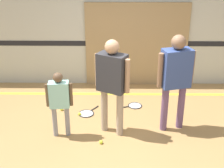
{
  "coord_description": "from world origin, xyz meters",
  "views": [
    {
      "loc": [
        -0.1,
        -4.85,
        3.14
      ],
      "look_at": [
        -0.17,
        0.04,
        0.96
      ],
      "focal_mm": 50.0,
      "sensor_mm": 36.0,
      "label": 1
    }
  ],
  "objects_px": {
    "tennis_ball_stray_left": "(62,109)",
    "person_student_left": "(59,98)",
    "person_instructor": "(112,78)",
    "person_student_right": "(176,73)",
    "racket_second_spare": "(134,106)",
    "tennis_ball_by_spare_racket": "(80,114)",
    "racket_spare_on_floor": "(87,113)",
    "tennis_ball_near_instructor": "(101,142)"
  },
  "relations": [
    {
      "from": "tennis_ball_near_instructor",
      "to": "tennis_ball_by_spare_racket",
      "type": "distance_m",
      "value": 1.08
    },
    {
      "from": "racket_second_spare",
      "to": "tennis_ball_near_instructor",
      "type": "bearing_deg",
      "value": 48.12
    },
    {
      "from": "person_student_right",
      "to": "tennis_ball_stray_left",
      "type": "height_order",
      "value": "person_student_right"
    },
    {
      "from": "person_instructor",
      "to": "tennis_ball_by_spare_racket",
      "type": "bearing_deg",
      "value": 166.69
    },
    {
      "from": "person_student_left",
      "to": "racket_spare_on_floor",
      "type": "height_order",
      "value": "person_student_left"
    },
    {
      "from": "person_student_left",
      "to": "racket_spare_on_floor",
      "type": "xyz_separation_m",
      "value": [
        0.38,
        0.79,
        -0.74
      ]
    },
    {
      "from": "person_student_right",
      "to": "racket_second_spare",
      "type": "height_order",
      "value": "person_student_right"
    },
    {
      "from": "person_instructor",
      "to": "tennis_ball_near_instructor",
      "type": "relative_size",
      "value": 26.47
    },
    {
      "from": "person_student_left",
      "to": "tennis_ball_near_instructor",
      "type": "bearing_deg",
      "value": -25.51
    },
    {
      "from": "tennis_ball_by_spare_racket",
      "to": "tennis_ball_stray_left",
      "type": "xyz_separation_m",
      "value": [
        -0.4,
        0.21,
        0.0
      ]
    },
    {
      "from": "tennis_ball_near_instructor",
      "to": "tennis_ball_stray_left",
      "type": "height_order",
      "value": "same"
    },
    {
      "from": "racket_second_spare",
      "to": "tennis_ball_by_spare_racket",
      "type": "bearing_deg",
      "value": 3.35
    },
    {
      "from": "tennis_ball_stray_left",
      "to": "person_student_right",
      "type": "bearing_deg",
      "value": -16.77
    },
    {
      "from": "person_instructor",
      "to": "tennis_ball_by_spare_racket",
      "type": "relative_size",
      "value": 26.47
    },
    {
      "from": "racket_spare_on_floor",
      "to": "tennis_ball_near_instructor",
      "type": "xyz_separation_m",
      "value": [
        0.34,
        -1.05,
        0.02
      ]
    },
    {
      "from": "tennis_ball_near_instructor",
      "to": "tennis_ball_by_spare_racket",
      "type": "relative_size",
      "value": 1.0
    },
    {
      "from": "person_instructor",
      "to": "tennis_ball_stray_left",
      "type": "height_order",
      "value": "person_instructor"
    },
    {
      "from": "tennis_ball_near_instructor",
      "to": "person_student_left",
      "type": "bearing_deg",
      "value": 159.9
    },
    {
      "from": "tennis_ball_by_spare_racket",
      "to": "racket_second_spare",
      "type": "bearing_deg",
      "value": 20.17
    },
    {
      "from": "person_instructor",
      "to": "person_student_right",
      "type": "height_order",
      "value": "person_student_right"
    },
    {
      "from": "person_instructor",
      "to": "tennis_ball_near_instructor",
      "type": "xyz_separation_m",
      "value": [
        -0.19,
        -0.38,
        -1.05
      ]
    },
    {
      "from": "person_student_left",
      "to": "tennis_ball_stray_left",
      "type": "bearing_deg",
      "value": 94.2
    },
    {
      "from": "person_student_left",
      "to": "racket_second_spare",
      "type": "xyz_separation_m",
      "value": [
        1.36,
        1.12,
        -0.74
      ]
    },
    {
      "from": "person_student_left",
      "to": "tennis_ball_stray_left",
      "type": "relative_size",
      "value": 18.38
    },
    {
      "from": "racket_second_spare",
      "to": "tennis_ball_by_spare_racket",
      "type": "relative_size",
      "value": 8.06
    },
    {
      "from": "person_instructor",
      "to": "racket_spare_on_floor",
      "type": "distance_m",
      "value": 1.37
    },
    {
      "from": "person_student_right",
      "to": "racket_spare_on_floor",
      "type": "relative_size",
      "value": 3.24
    },
    {
      "from": "person_student_left",
      "to": "person_instructor",
      "type": "bearing_deg",
      "value": 2.26
    },
    {
      "from": "person_instructor",
      "to": "person_student_left",
      "type": "bearing_deg",
      "value": -143.91
    },
    {
      "from": "person_instructor",
      "to": "person_student_right",
      "type": "relative_size",
      "value": 0.97
    },
    {
      "from": "racket_second_spare",
      "to": "tennis_ball_stray_left",
      "type": "distance_m",
      "value": 1.53
    },
    {
      "from": "racket_second_spare",
      "to": "tennis_ball_near_instructor",
      "type": "xyz_separation_m",
      "value": [
        -0.65,
        -1.39,
        0.02
      ]
    },
    {
      "from": "person_instructor",
      "to": "person_student_left",
      "type": "relative_size",
      "value": 1.44
    },
    {
      "from": "person_student_left",
      "to": "tennis_ball_near_instructor",
      "type": "relative_size",
      "value": 18.38
    },
    {
      "from": "tennis_ball_stray_left",
      "to": "person_student_left",
      "type": "bearing_deg",
      "value": -80.39
    },
    {
      "from": "person_student_left",
      "to": "tennis_ball_stray_left",
      "type": "xyz_separation_m",
      "value": [
        -0.16,
        0.92,
        -0.72
      ]
    },
    {
      "from": "person_instructor",
      "to": "tennis_ball_by_spare_racket",
      "type": "height_order",
      "value": "person_instructor"
    },
    {
      "from": "person_instructor",
      "to": "racket_spare_on_floor",
      "type": "xyz_separation_m",
      "value": [
        -0.52,
        0.67,
        -1.07
      ]
    },
    {
      "from": "person_student_right",
      "to": "tennis_ball_near_instructor",
      "type": "distance_m",
      "value": 1.76
    },
    {
      "from": "person_student_right",
      "to": "tennis_ball_by_spare_racket",
      "type": "height_order",
      "value": "person_student_right"
    },
    {
      "from": "racket_second_spare",
      "to": "tennis_ball_stray_left",
      "type": "height_order",
      "value": "tennis_ball_stray_left"
    },
    {
      "from": "person_student_right",
      "to": "tennis_ball_near_instructor",
      "type": "relative_size",
      "value": 27.16
    }
  ]
}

